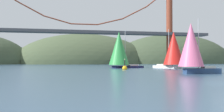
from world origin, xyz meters
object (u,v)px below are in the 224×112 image
at_px(sailboat_red_spinnaker, 173,49).
at_px(channel_buoy, 125,68).
at_px(sailboat_green_sail, 119,49).
at_px(sailboat_pink_spinnaker, 192,46).

distance_m(sailboat_red_spinnaker, channel_buoy, 15.26).
bearing_deg(sailboat_red_spinnaker, channel_buoy, -161.64).
bearing_deg(sailboat_green_sail, channel_buoy, -98.79).
relative_size(sailboat_pink_spinnaker, sailboat_green_sail, 0.83).
relative_size(sailboat_pink_spinnaker, channel_buoy, 3.20).
relative_size(sailboat_pink_spinnaker, sailboat_red_spinnaker, 0.84).
bearing_deg(sailboat_red_spinnaker, sailboat_green_sail, 153.41).
bearing_deg(sailboat_pink_spinnaker, sailboat_red_spinnaker, 69.99).
distance_m(sailboat_pink_spinnaker, sailboat_green_sail, 31.67).
xyz_separation_m(sailboat_pink_spinnaker, sailboat_red_spinnaker, (9.25, 25.41, 0.61)).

